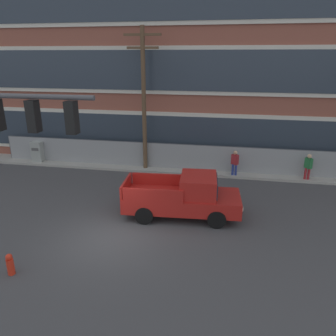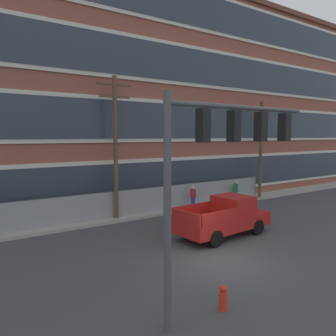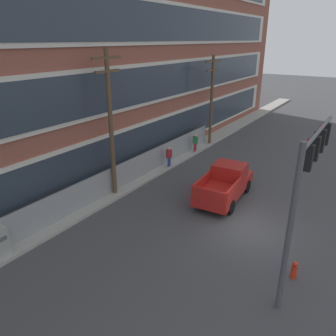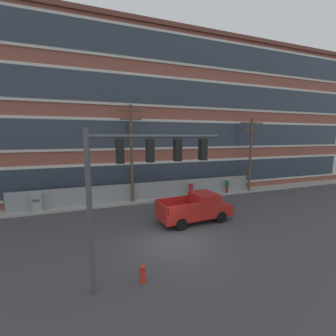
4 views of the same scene
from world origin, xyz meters
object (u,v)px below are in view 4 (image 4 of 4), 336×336
Objects in this scene: traffic_signal_mast at (138,170)px; utility_pole_midblock at (251,151)px; pedestrian_by_fence at (227,185)px; pedestrian_near_cabinet at (191,188)px; fire_hydrant at (143,274)px; electrical_cabinet at (37,204)px; pickup_truck_red at (196,208)px; utility_pole_near_corner at (132,151)px.

traffic_signal_mast is 0.80× the size of utility_pole_midblock.
pedestrian_near_cabinet is at bearing -179.10° from pedestrian_by_fence.
traffic_signal_mast is 4.29m from fire_hydrant.
traffic_signal_mast is at bearing -125.05° from pedestrian_near_cabinet.
traffic_signal_mast is at bearing -63.04° from electrical_cabinet.
utility_pole_midblock is 10.04× the size of fire_hydrant.
fire_hydrant is (-5.16, -5.31, -0.57)m from pickup_truck_red.
utility_pole_midblock is 18.49m from fire_hydrant.
electrical_cabinet is at bearing 179.19° from pedestrian_by_fence.
pedestrian_by_fence is (9.78, -0.29, -3.76)m from utility_pole_near_corner.
electrical_cabinet is 0.89× the size of pedestrian_near_cabinet.
pedestrian_near_cabinet and pedestrian_by_fence have the same top height.
pedestrian_by_fence is (17.31, -0.25, 0.22)m from electrical_cabinet.
utility_pole_near_corner reaches higher than pedestrian_near_cabinet.
utility_pole_midblock is at bearing 37.17° from fire_hydrant.
utility_pole_near_corner is 6.77m from pedestrian_near_cabinet.
electrical_cabinet is at bearing 117.21° from fire_hydrant.
pedestrian_by_fence is at bearing 40.97° from pickup_truck_red.
utility_pole_midblock is 20.43m from electrical_cabinet.
fire_hydrant is (-14.38, -10.90, -4.03)m from utility_pole_midblock.
utility_pole_near_corner is at bearing 80.81° from fire_hydrant.
fire_hydrant is (-1.81, -11.18, -4.35)m from utility_pole_near_corner.
utility_pole_midblock is (9.22, 5.59, 3.46)m from pickup_truck_red.
traffic_signal_mast is 1.16× the size of pickup_truck_red.
traffic_signal_mast is at bearing -143.26° from utility_pole_midblock.
pedestrian_near_cabinet is (7.53, 10.73, -3.70)m from traffic_signal_mast.
pedestrian_near_cabinet is at bearing 67.70° from pickup_truck_red.
fire_hydrant is at bearing -124.45° from pedestrian_near_cabinet.
pickup_truck_red is at bearing 45.80° from fire_hydrant.
pedestrian_by_fence is at bearing -0.81° from electrical_cabinet.
pickup_truck_red is 3.20× the size of pedestrian_near_cabinet.
utility_pole_near_corner is 1.10× the size of utility_pole_midblock.
utility_pole_near_corner is (1.92, 11.09, 0.06)m from traffic_signal_mast.
pickup_truck_red is 7.43m from fire_hydrant.
electrical_cabinet is (-20.10, 0.23, -3.65)m from utility_pole_midblock.
fire_hydrant is (-11.59, -10.89, -0.59)m from pedestrian_by_fence.
pickup_truck_red is 8.51m from pedestrian_by_fence.
traffic_signal_mast is 4.16× the size of electrical_cabinet.
pedestrian_by_fence is at bearing 0.90° from pedestrian_near_cabinet.
utility_pole_near_corner is 12.13m from fire_hydrant.
pedestrian_near_cabinet is (5.62, -0.36, -3.76)m from utility_pole_near_corner.
pickup_truck_red reaches higher than fire_hydrant.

